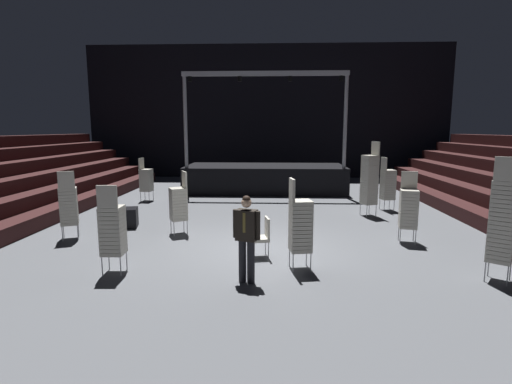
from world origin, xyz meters
TOP-DOWN VIEW (x-y plane):
  - ground_plane at (0.00, 0.00)m, footprint 22.00×30.00m
  - arena_end_wall at (0.00, 15.00)m, footprint 22.00×0.30m
  - stage_riser at (0.00, 9.28)m, footprint 7.52×3.22m
  - man_with_tie at (-0.13, -2.27)m, footprint 0.57×0.35m
  - chair_stack_front_left at (3.94, 0.67)m, footprint 0.52×0.52m
  - chair_stack_front_right at (-2.93, -1.87)m, footprint 0.46×0.46m
  - chair_stack_mid_left at (-4.91, 6.47)m, footprint 0.50×0.50m
  - chair_stack_mid_right at (0.96, -1.47)m, footprint 0.51×0.51m
  - chair_stack_mid_centre at (3.70, 3.98)m, footprint 0.58×0.58m
  - chair_stack_rear_left at (-2.30, 1.29)m, footprint 0.59×0.59m
  - chair_stack_rear_right at (4.83, -2.00)m, footprint 0.62×0.62m
  - chair_stack_rear_centre at (-5.16, 0.63)m, footprint 0.58×0.58m
  - chair_stack_aisle_left at (4.60, 4.94)m, footprint 0.51×0.51m
  - equipment_road_case at (-4.23, 1.95)m, footprint 1.01×0.78m
  - loose_chair_near_man at (0.13, -0.70)m, footprint 0.52×0.52m

SIDE VIEW (x-z plane):
  - ground_plane at x=0.00m, z-range -0.10..0.00m
  - equipment_road_case at x=-4.23m, z-range 0.00..0.59m
  - loose_chair_near_man at x=0.13m, z-range 0.06..1.01m
  - stage_riser at x=0.00m, z-range -2.03..3.41m
  - chair_stack_mid_left at x=-4.91m, z-range 0.00..1.80m
  - chair_stack_rear_left at x=-2.30m, z-range 0.00..1.80m
  - chair_stack_front_left at x=3.94m, z-range 0.00..1.88m
  - chair_stack_front_right at x=-2.93m, z-range 0.00..1.88m
  - chair_stack_rear_centre at x=-5.16m, z-range 0.00..1.88m
  - man_with_tie at x=-0.13m, z-range 0.11..1.85m
  - chair_stack_mid_right at x=0.96m, z-range 0.00..1.97m
  - chair_stack_aisle_left at x=4.60m, z-range 0.00..1.97m
  - chair_stack_rear_right at x=4.83m, z-range 0.00..2.47m
  - chair_stack_mid_centre at x=3.70m, z-range 0.00..2.56m
  - arena_end_wall at x=0.00m, z-range 0.00..8.00m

